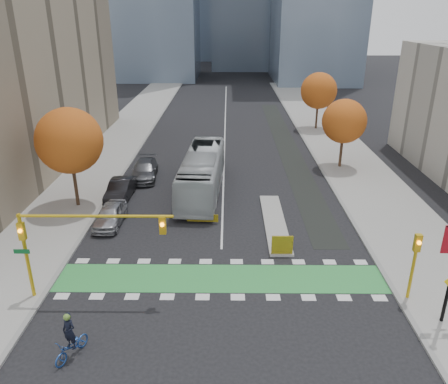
{
  "coord_description": "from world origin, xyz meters",
  "views": [
    {
      "loc": [
        0.41,
        -20.94,
        14.92
      ],
      "look_at": [
        0.14,
        7.94,
        3.0
      ],
      "focal_mm": 35.0,
      "sensor_mm": 36.0,
      "label": 1
    }
  ],
  "objects_px": {
    "tree_west": "(69,141)",
    "parked_car_c": "(145,170)",
    "tree_east_near": "(344,121)",
    "bus": "(202,172)",
    "hazard_board": "(282,245)",
    "parked_car_a": "(110,215)",
    "parked_car_b": "(120,189)",
    "tree_east_far": "(319,91)",
    "traffic_signal_west": "(70,234)",
    "cyclist": "(71,343)",
    "traffic_signal_east": "(415,257)"
  },
  "relations": [
    {
      "from": "parked_car_a",
      "to": "tree_east_near",
      "type": "bearing_deg",
      "value": 34.6
    },
    {
      "from": "traffic_signal_west",
      "to": "cyclist",
      "type": "xyz_separation_m",
      "value": [
        1.13,
        -4.54,
        -3.23
      ]
    },
    {
      "from": "tree_west",
      "to": "parked_car_b",
      "type": "bearing_deg",
      "value": 28.14
    },
    {
      "from": "parked_car_a",
      "to": "parked_car_c",
      "type": "distance_m",
      "value": 10.03
    },
    {
      "from": "tree_east_near",
      "to": "parked_car_b",
      "type": "bearing_deg",
      "value": -158.27
    },
    {
      "from": "bus",
      "to": "parked_car_c",
      "type": "height_order",
      "value": "bus"
    },
    {
      "from": "traffic_signal_east",
      "to": "parked_car_a",
      "type": "distance_m",
      "value": 21.15
    },
    {
      "from": "cyclist",
      "to": "tree_east_near",
      "type": "bearing_deg",
      "value": 79.72
    },
    {
      "from": "hazard_board",
      "to": "parked_car_c",
      "type": "relative_size",
      "value": 0.25
    },
    {
      "from": "traffic_signal_east",
      "to": "parked_car_b",
      "type": "bearing_deg",
      "value": 143.68
    },
    {
      "from": "tree_east_far",
      "to": "cyclist",
      "type": "bearing_deg",
      "value": -114.15
    },
    {
      "from": "traffic_signal_west",
      "to": "cyclist",
      "type": "distance_m",
      "value": 5.69
    },
    {
      "from": "traffic_signal_east",
      "to": "cyclist",
      "type": "distance_m",
      "value": 17.99
    },
    {
      "from": "cyclist",
      "to": "tree_west",
      "type": "bearing_deg",
      "value": 131.46
    },
    {
      "from": "traffic_signal_west",
      "to": "traffic_signal_east",
      "type": "height_order",
      "value": "traffic_signal_west"
    },
    {
      "from": "hazard_board",
      "to": "tree_east_near",
      "type": "distance_m",
      "value": 19.93
    },
    {
      "from": "parked_car_b",
      "to": "parked_car_c",
      "type": "height_order",
      "value": "parked_car_b"
    },
    {
      "from": "tree_east_far",
      "to": "parked_car_c",
      "type": "distance_m",
      "value": 28.23
    },
    {
      "from": "traffic_signal_west",
      "to": "hazard_board",
      "type": "bearing_deg",
      "value": 21.55
    },
    {
      "from": "parked_car_b",
      "to": "tree_east_far",
      "type": "bearing_deg",
      "value": 50.27
    },
    {
      "from": "parked_car_c",
      "to": "traffic_signal_west",
      "type": "bearing_deg",
      "value": -94.78
    },
    {
      "from": "tree_west",
      "to": "traffic_signal_east",
      "type": "distance_m",
      "value": 25.9
    },
    {
      "from": "tree_east_far",
      "to": "traffic_signal_east",
      "type": "relative_size",
      "value": 1.87
    },
    {
      "from": "hazard_board",
      "to": "parked_car_b",
      "type": "relative_size",
      "value": 0.28
    },
    {
      "from": "tree_east_far",
      "to": "parked_car_a",
      "type": "height_order",
      "value": "tree_east_far"
    },
    {
      "from": "bus",
      "to": "traffic_signal_east",
      "type": "bearing_deg",
      "value": -48.77
    },
    {
      "from": "traffic_signal_west",
      "to": "bus",
      "type": "xyz_separation_m",
      "value": [
        6.08,
        15.78,
        -2.2
      ]
    },
    {
      "from": "tree_east_far",
      "to": "parked_car_c",
      "type": "xyz_separation_m",
      "value": [
        -20.12,
        -19.3,
        -4.42
      ]
    },
    {
      "from": "hazard_board",
      "to": "tree_west",
      "type": "xyz_separation_m",
      "value": [
        -16.0,
        7.8,
        4.82
      ]
    },
    {
      "from": "tree_east_near",
      "to": "bus",
      "type": "bearing_deg",
      "value": -154.09
    },
    {
      "from": "tree_east_far",
      "to": "traffic_signal_west",
      "type": "height_order",
      "value": "tree_east_far"
    },
    {
      "from": "tree_east_near",
      "to": "cyclist",
      "type": "height_order",
      "value": "tree_east_near"
    },
    {
      "from": "bus",
      "to": "parked_car_c",
      "type": "bearing_deg",
      "value": 152.47
    },
    {
      "from": "hazard_board",
      "to": "parked_car_b",
      "type": "height_order",
      "value": "parked_car_b"
    },
    {
      "from": "tree_east_near",
      "to": "traffic_signal_east",
      "type": "xyz_separation_m",
      "value": [
        -1.5,
        -22.51,
        -2.13
      ]
    },
    {
      "from": "tree_east_near",
      "to": "tree_east_far",
      "type": "distance_m",
      "value": 16.01
    },
    {
      "from": "traffic_signal_west",
      "to": "bus",
      "type": "distance_m",
      "value": 17.05
    },
    {
      "from": "tree_east_far",
      "to": "traffic_signal_east",
      "type": "distance_m",
      "value": 38.64
    },
    {
      "from": "tree_west",
      "to": "parked_car_c",
      "type": "distance_m",
      "value": 9.33
    },
    {
      "from": "hazard_board",
      "to": "tree_east_near",
      "type": "bearing_deg",
      "value": 65.8
    },
    {
      "from": "tree_east_far",
      "to": "bus",
      "type": "height_order",
      "value": "tree_east_far"
    },
    {
      "from": "bus",
      "to": "tree_east_near",
      "type": "bearing_deg",
      "value": 29.09
    },
    {
      "from": "traffic_signal_west",
      "to": "parked_car_a",
      "type": "distance_m",
      "value": 9.78
    },
    {
      "from": "parked_car_a",
      "to": "traffic_signal_east",
      "type": "bearing_deg",
      "value": -24.38
    },
    {
      "from": "hazard_board",
      "to": "cyclist",
      "type": "distance_m",
      "value": 14.23
    },
    {
      "from": "hazard_board",
      "to": "parked_car_a",
      "type": "relative_size",
      "value": 0.3
    },
    {
      "from": "bus",
      "to": "parked_car_b",
      "type": "xyz_separation_m",
      "value": [
        -6.97,
        -1.57,
        -1.01
      ]
    },
    {
      "from": "bus",
      "to": "parked_car_c",
      "type": "xyz_separation_m",
      "value": [
        -5.77,
        3.43,
        -1.02
      ]
    },
    {
      "from": "hazard_board",
      "to": "traffic_signal_west",
      "type": "bearing_deg",
      "value": -158.45
    },
    {
      "from": "cyclist",
      "to": "parked_car_b",
      "type": "xyz_separation_m",
      "value": [
        -2.02,
        18.75,
        0.02
      ]
    }
  ]
}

